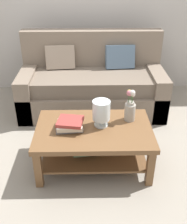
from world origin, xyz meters
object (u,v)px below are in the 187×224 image
Objects in this scene: coffee_table at (93,138)px; glass_hurricane_vase at (101,111)px; couch at (92,84)px; book_stack_main at (70,124)px; flower_pitcher at (130,108)px.

coffee_table is 4.25× the size of glass_hurricane_vase.
couch is 1.68× the size of coffee_table.
couch is 1.26m from coffee_table.
book_stack_main is at bearing -100.64° from couch.
book_stack_main is 0.82× the size of flower_pitcher.
flower_pitcher is at bearing -71.25° from couch.
flower_pitcher reaches higher than coffee_table.
flower_pitcher is at bearing 15.07° from book_stack_main.
glass_hurricane_vase is (0.07, -1.20, 0.25)m from couch.
flower_pitcher reaches higher than glass_hurricane_vase.
couch is 7.16× the size of glass_hurricane_vase.
book_stack_main is (-0.24, -1.27, 0.14)m from couch.
couch reaches higher than coffee_table.
couch is 6.78× the size of book_stack_main.
couch reaches higher than book_stack_main.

